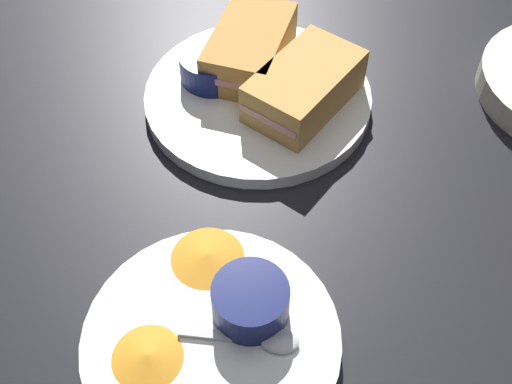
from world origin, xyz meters
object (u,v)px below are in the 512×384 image
plate_sandwich_main (258,97)px  ramekin_light_gravy (250,300)px  spoon_by_gravy_ramekin (264,340)px  sandwich_half_far (250,48)px  ramekin_dark_sauce (213,64)px  plate_chips_companion (208,340)px  sandwich_half_near (300,85)px  spoon_by_dark_ramekin (265,77)px

plate_sandwich_main → ramekin_light_gravy: bearing=16.4°
ramekin_light_gravy → spoon_by_gravy_ramekin: 3.36cm
ramekin_light_gravy → spoon_by_gravy_ramekin: bearing=39.2°
sandwich_half_far → spoon_by_gravy_ramekin: 34.58cm
plate_sandwich_main → ramekin_dark_sauce: 6.24cm
plate_chips_companion → spoon_by_gravy_ramekin: bearing=101.4°
sandwich_half_far → spoon_by_gravy_ramekin: sandwich_half_far is taller
plate_chips_companion → spoon_by_gravy_ramekin: size_ratio=2.17×
plate_sandwich_main → sandwich_half_near: sandwich_half_near is taller
sandwich_half_near → ramekin_light_gravy: size_ratio=2.29×
sandwich_half_far → ramekin_dark_sauce: size_ratio=1.76×
sandwich_half_far → ramekin_light_gravy: bearing=18.2°
ramekin_light_gravy → spoon_by_dark_ramekin: bearing=-165.1°
spoon_by_gravy_ramekin → spoon_by_dark_ramekin: bearing=-162.9°
plate_sandwich_main → sandwich_half_far: sandwich_half_far is taller
ramekin_light_gravy → spoon_by_gravy_ramekin: (2.32, 1.89, -1.53)cm
sandwich_half_near → ramekin_light_gravy: sandwich_half_near is taller
spoon_by_dark_ramekin → ramekin_light_gravy: ramekin_light_gravy is taller
plate_sandwich_main → sandwich_half_near: bearing=88.7°
spoon_by_dark_ramekin → ramekin_light_gravy: size_ratio=1.53×
sandwich_half_near → ramekin_dark_sauce: (-1.13, -10.37, -0.61)cm
sandwich_half_near → plate_sandwich_main: bearing=-91.3°
sandwich_half_near → ramekin_dark_sauce: bearing=-96.2°
ramekin_dark_sauce → spoon_by_dark_ramekin: size_ratio=0.76×
sandwich_half_far → spoon_by_dark_ramekin: size_ratio=1.34×
ramekin_dark_sauce → plate_chips_companion: bearing=19.2°
sandwich_half_far → sandwich_half_near: bearing=58.7°
spoon_by_gravy_ramekin → sandwich_half_near: bearing=-170.5°
spoon_by_dark_ramekin → ramekin_light_gravy: 29.20cm
plate_sandwich_main → plate_chips_companion: same height
spoon_by_dark_ramekin → plate_chips_companion: spoon_by_dark_ramekin is taller
plate_chips_companion → plate_sandwich_main: bearing=-170.4°
spoon_by_dark_ramekin → spoon_by_gravy_ramekin: size_ratio=1.00×
ramekin_dark_sauce → plate_sandwich_main: bearing=79.7°
ramekin_dark_sauce → ramekin_light_gravy: ramekin_light_gravy is taller
sandwich_half_near → ramekin_light_gravy: 25.96cm
plate_sandwich_main → sandwich_half_far: bearing=-151.3°
ramekin_dark_sauce → plate_chips_companion: (30.17, 10.49, -2.59)cm
plate_sandwich_main → plate_chips_companion: 29.57cm
plate_sandwich_main → sandwich_half_far: (-4.20, -2.30, 3.20)cm
plate_sandwich_main → ramekin_light_gravy: (25.92, 7.61, 2.70)cm
sandwich_half_far → spoon_by_dark_ramekin: (1.94, 2.43, -2.04)cm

